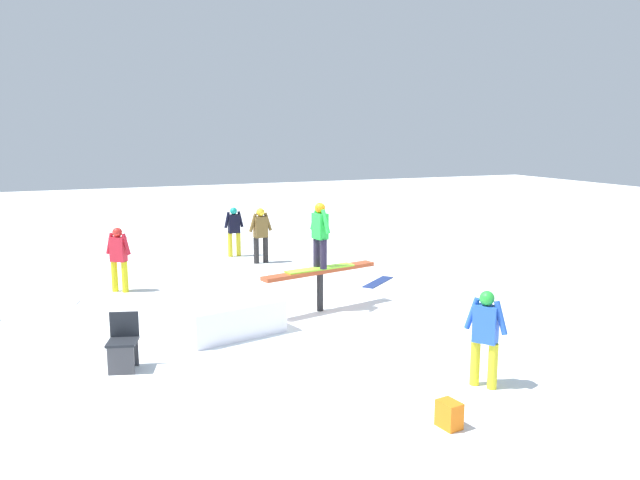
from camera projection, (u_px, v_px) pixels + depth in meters
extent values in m
plane|color=white|center=(320.00, 311.00, 12.81)|extent=(60.00, 60.00, 0.00)
cylinder|color=black|center=(320.00, 292.00, 12.74)|extent=(0.14, 0.14, 0.79)
cube|color=#A53F1E|center=(320.00, 271.00, 12.66)|extent=(2.64, 0.87, 0.08)
cube|color=white|center=(224.00, 314.00, 11.50)|extent=(2.09, 1.87, 0.60)
cube|color=#8DDC2E|center=(320.00, 268.00, 12.65)|extent=(1.55, 0.54, 0.03)
cylinder|color=#241E34|center=(323.00, 254.00, 12.49)|extent=(0.14, 0.14, 0.60)
cylinder|color=#241E34|center=(317.00, 252.00, 12.71)|extent=(0.14, 0.14, 0.60)
cube|color=green|center=(320.00, 226.00, 12.50)|extent=(0.26, 0.36, 0.52)
cylinder|color=green|center=(326.00, 222.00, 12.31)|extent=(0.13, 0.28, 0.47)
cylinder|color=green|center=(314.00, 219.00, 12.65)|extent=(0.13, 0.28, 0.47)
sphere|color=orange|center=(320.00, 208.00, 12.44)|extent=(0.21, 0.21, 0.21)
cylinder|color=gold|center=(125.00, 277.00, 14.21)|extent=(0.14, 0.14, 0.71)
cylinder|color=gold|center=(115.00, 276.00, 14.27)|extent=(0.14, 0.14, 0.71)
cube|color=red|center=(118.00, 249.00, 14.13)|extent=(0.40, 0.37, 0.56)
cylinder|color=red|center=(126.00, 244.00, 14.05)|extent=(0.21, 0.19, 0.50)
cylinder|color=red|center=(110.00, 243.00, 14.16)|extent=(0.21, 0.19, 0.50)
sphere|color=red|center=(117.00, 232.00, 14.06)|extent=(0.22, 0.22, 0.22)
cylinder|color=yellow|center=(493.00, 366.00, 8.89)|extent=(0.14, 0.14, 0.67)
cylinder|color=yellow|center=(475.00, 363.00, 9.03)|extent=(0.14, 0.14, 0.67)
cube|color=blue|center=(486.00, 324.00, 8.86)|extent=(0.36, 0.39, 0.54)
cylinder|color=blue|center=(501.00, 318.00, 8.73)|extent=(0.19, 0.22, 0.48)
cylinder|color=blue|center=(472.00, 313.00, 8.94)|extent=(0.19, 0.22, 0.48)
sphere|color=green|center=(487.00, 298.00, 8.79)|extent=(0.21, 0.21, 0.21)
cylinder|color=black|center=(266.00, 250.00, 17.41)|extent=(0.15, 0.15, 0.72)
cylinder|color=black|center=(256.00, 251.00, 17.27)|extent=(0.15, 0.15, 0.72)
cube|color=brown|center=(261.00, 227.00, 17.23)|extent=(0.39, 0.26, 0.59)
cylinder|color=brown|center=(268.00, 222.00, 17.31)|extent=(0.25, 0.12, 0.53)
cylinder|color=brown|center=(253.00, 223.00, 17.10)|extent=(0.25, 0.12, 0.53)
sphere|color=yellow|center=(260.00, 212.00, 17.16)|extent=(0.23, 0.23, 0.23)
cylinder|color=gold|center=(239.00, 244.00, 18.30)|extent=(0.14, 0.14, 0.70)
cylinder|color=gold|center=(230.00, 245.00, 18.19)|extent=(0.14, 0.14, 0.70)
cube|color=black|center=(234.00, 224.00, 18.13)|extent=(0.33, 0.21, 0.54)
cylinder|color=black|center=(240.00, 219.00, 18.20)|extent=(0.19, 0.09, 0.48)
cylinder|color=black|center=(227.00, 220.00, 18.03)|extent=(0.19, 0.09, 0.48)
sphere|color=teal|center=(234.00, 211.00, 18.07)|extent=(0.21, 0.21, 0.21)
cube|color=navy|center=(378.00, 282.00, 15.15)|extent=(1.16, 1.01, 0.02)
cube|color=white|center=(42.00, 303.00, 13.32)|extent=(1.53, 0.80, 0.02)
cube|color=#3F3F44|center=(121.00, 361.00, 9.41)|extent=(0.39, 0.14, 0.44)
cube|color=#3F3F44|center=(126.00, 353.00, 9.76)|extent=(0.39, 0.14, 0.44)
cube|color=#202329|center=(122.00, 342.00, 9.54)|extent=(0.55, 0.55, 0.04)
cube|color=#202329|center=(124.00, 324.00, 9.70)|extent=(0.43, 0.16, 0.40)
cube|color=orange|center=(449.00, 415.00, 7.75)|extent=(0.26, 0.33, 0.34)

